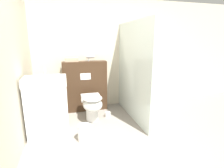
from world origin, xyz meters
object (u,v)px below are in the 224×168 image
at_px(toilet, 92,105).
at_px(hair_drier, 91,57).
at_px(sink_vanity, 47,107).
at_px(waste_bin, 85,133).

xyz_separation_m(toilet, hair_drier, (0.09, 0.64, 0.89)).
distance_m(sink_vanity, waste_bin, 0.75).
height_order(toilet, hair_drier, hair_drier).
height_order(hair_drier, waste_bin, hair_drier).
xyz_separation_m(toilet, waste_bin, (-0.24, -0.68, -0.20)).
bearing_deg(toilet, waste_bin, -109.51).
distance_m(toilet, waste_bin, 0.75).
relative_size(sink_vanity, hair_drier, 5.73).
distance_m(hair_drier, waste_bin, 1.75).
height_order(sink_vanity, waste_bin, sink_vanity).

